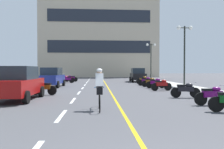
{
  "coord_description": "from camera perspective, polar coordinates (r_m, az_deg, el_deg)",
  "views": [
    {
      "loc": [
        -0.73,
        -2.25,
        1.65
      ],
      "look_at": [
        0.49,
        16.47,
        1.23
      ],
      "focal_mm": 36.89,
      "sensor_mm": 36.0,
      "label": 1
    }
  ],
  "objects": [
    {
      "name": "motorcycle_7",
      "position": [
        20.47,
        10.77,
        -2.04
      ],
      "size": [
        1.7,
        0.6,
        0.92
      ],
      "color": "black",
      "rests_on": "ground"
    },
    {
      "name": "lane_dash_4",
      "position": [
        20.36,
        -7.31,
        -3.37
      ],
      "size": [
        0.14,
        2.2,
        0.01
      ],
      "primitive_type": "cube",
      "color": "silver",
      "rests_on": "ground"
    },
    {
      "name": "motorcycle_3",
      "position": [
        11.55,
        23.61,
        -4.68
      ],
      "size": [
        1.7,
        0.6,
        0.92
      ],
      "color": "black",
      "rests_on": "ground"
    },
    {
      "name": "motorcycle_5",
      "position": [
        15.45,
        -16.56,
        -3.14
      ],
      "size": [
        1.68,
        0.64,
        0.92
      ],
      "color": "black",
      "rests_on": "ground"
    },
    {
      "name": "parked_car_near",
      "position": [
        13.3,
        -22.16,
        -1.98
      ],
      "size": [
        1.97,
        4.23,
        1.82
      ],
      "color": "black",
      "rests_on": "ground"
    },
    {
      "name": "lane_dash_9",
      "position": [
        40.31,
        -5.53,
        -1.06
      ],
      "size": [
        0.14,
        2.2,
        0.01
      ],
      "primitive_type": "cube",
      "color": "silver",
      "rests_on": "ground"
    },
    {
      "name": "ground_plane",
      "position": [
        23.32,
        -1.93,
        -2.78
      ],
      "size": [
        140.0,
        140.0,
        0.0
      ],
      "primitive_type": "plane",
      "color": "#47474C"
    },
    {
      "name": "motorcycle_8",
      "position": [
        22.05,
        9.44,
        -1.8
      ],
      "size": [
        1.69,
        0.6,
        0.92
      ],
      "color": "black",
      "rests_on": "ground"
    },
    {
      "name": "parked_car_far",
      "position": [
        30.55,
        6.39,
        -0.1
      ],
      "size": [
        2.07,
        4.27,
        1.82
      ],
      "color": "black",
      "rests_on": "ground"
    },
    {
      "name": "motorcycle_13",
      "position": [
        31.25,
        -10.09,
        -0.9
      ],
      "size": [
        1.7,
        0.6,
        0.92
      ],
      "color": "black",
      "rests_on": "ground"
    },
    {
      "name": "lane_dash_5",
      "position": [
        24.34,
        -6.72,
        -2.61
      ],
      "size": [
        0.14,
        2.2,
        0.01
      ],
      "primitive_type": "cube",
      "color": "silver",
      "rests_on": "ground"
    },
    {
      "name": "lane_dash_6",
      "position": [
        28.33,
        -6.3,
        -2.06
      ],
      "size": [
        0.14,
        2.2,
        0.01
      ],
      "primitive_type": "cube",
      "color": "silver",
      "rests_on": "ground"
    },
    {
      "name": "centre_line_yellow",
      "position": [
        26.32,
        -1.59,
        -2.31
      ],
      "size": [
        0.12,
        66.0,
        0.01
      ],
      "primitive_type": "cube",
      "color": "gold",
      "rests_on": "ground"
    },
    {
      "name": "street_lamp_mid",
      "position": [
        21.98,
        17.54,
        7.58
      ],
      "size": [
        1.46,
        0.36,
        5.47
      ],
      "color": "black",
      "rests_on": "curb_right"
    },
    {
      "name": "lane_dash_2",
      "position": [
        12.43,
        -9.63,
        -6.35
      ],
      "size": [
        0.14,
        2.2,
        0.01
      ],
      "primitive_type": "cube",
      "color": "silver",
      "rests_on": "ground"
    },
    {
      "name": "lane_dash_7",
      "position": [
        32.32,
        -5.98,
        -1.65
      ],
      "size": [
        0.14,
        2.2,
        0.01
      ],
      "primitive_type": "cube",
      "color": "silver",
      "rests_on": "ground"
    },
    {
      "name": "office_building",
      "position": [
        51.3,
        -3.17,
        11.23
      ],
      "size": [
        25.0,
        6.67,
        21.03
      ],
      "color": "#BCAD93",
      "rests_on": "ground"
    },
    {
      "name": "curb_right",
      "position": [
        27.47,
        13.06,
        -2.07
      ],
      "size": [
        2.4,
        72.0,
        0.12
      ],
      "primitive_type": "cube",
      "color": "#A8A8A3",
      "rests_on": "ground"
    },
    {
      "name": "curb_left",
      "position": [
        27.09,
        -17.55,
        -2.14
      ],
      "size": [
        2.4,
        72.0,
        0.12
      ],
      "primitive_type": "cube",
      "color": "#A8A8A3",
      "rests_on": "ground"
    },
    {
      "name": "motorcycle_11",
      "position": [
        28.1,
        -11.1,
        -1.14
      ],
      "size": [
        1.67,
        0.7,
        0.92
      ],
      "color": "black",
      "rests_on": "ground"
    },
    {
      "name": "motorcycle_6",
      "position": [
        18.19,
        12.18,
        -2.46
      ],
      "size": [
        1.69,
        0.6,
        0.92
      ],
      "color": "black",
      "rests_on": "ground"
    },
    {
      "name": "motorcycle_12",
      "position": [
        29.57,
        -10.87,
        -1.02
      ],
      "size": [
        1.7,
        0.6,
        0.92
      ],
      "color": "black",
      "rests_on": "ground"
    },
    {
      "name": "motorcycle_10",
      "position": [
        26.37,
        7.79,
        -1.29
      ],
      "size": [
        1.69,
        0.6,
        0.92
      ],
      "color": "black",
      "rests_on": "ground"
    },
    {
      "name": "parked_car_mid",
      "position": [
        22.2,
        -14.72,
        -0.66
      ],
      "size": [
        2.07,
        4.27,
        1.82
      ],
      "color": "black",
      "rests_on": "ground"
    },
    {
      "name": "motorcycle_4",
      "position": [
        13.99,
        17.8,
        -3.61
      ],
      "size": [
        1.7,
        0.6,
        0.92
      ],
      "color": "black",
      "rests_on": "ground"
    },
    {
      "name": "lane_dash_8",
      "position": [
        36.31,
        -5.73,
        -1.32
      ],
      "size": [
        0.14,
        2.2,
        0.01
      ],
      "primitive_type": "cube",
      "color": "silver",
      "rests_on": "ground"
    },
    {
      "name": "lane_dash_3",
      "position": [
        16.39,
        -8.19,
        -4.5
      ],
      "size": [
        0.14,
        2.2,
        0.01
      ],
      "primitive_type": "cube",
      "color": "silver",
      "rests_on": "ground"
    },
    {
      "name": "street_lamp_far",
      "position": [
        33.98,
        9.64,
        5.18
      ],
      "size": [
        1.46,
        0.36,
        5.29
      ],
      "color": "black",
      "rests_on": "curb_right"
    },
    {
      "name": "cyclist_rider",
      "position": [
        9.35,
        -3.13,
        -3.4
      ],
      "size": [
        0.42,
        1.77,
        1.71
      ],
      "color": "black",
      "rests_on": "ground"
    },
    {
      "name": "lane_dash_10",
      "position": [
        44.3,
        -5.37,
        -0.85
      ],
      "size": [
        0.14,
        2.2,
        0.01
      ],
      "primitive_type": "cube",
      "color": "silver",
      "rests_on": "ground"
    },
    {
      "name": "lane_dash_1",
      "position": [
        8.51,
        -12.44,
        -9.91
      ],
      "size": [
        0.14,
        2.2,
        0.01
      ],
      "primitive_type": "cube",
      "color": "silver",
      "rests_on": "ground"
    },
    {
      "name": "lane_dash_11",
      "position": [
        48.3,
        -5.23,
        -0.68
      ],
      "size": [
        0.14,
        2.2,
        0.01
      ],
      "primitive_type": "cube",
      "color": "silver",
      "rests_on": "ground"
    },
    {
      "name": "motorcycle_9",
      "position": [
        23.53,
        8.49,
        -1.6
      ],
      "size": [
        1.69,
        0.6,
        0.92
      ],
      "color": "black",
      "rests_on": "ground"
    }
  ]
}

